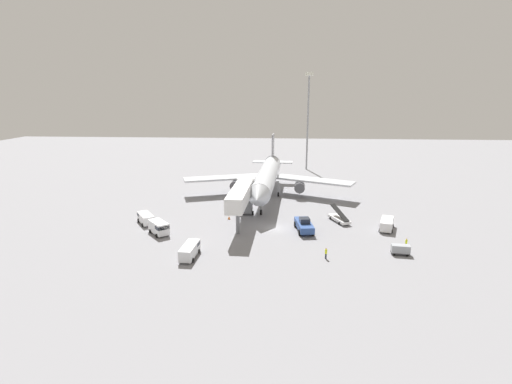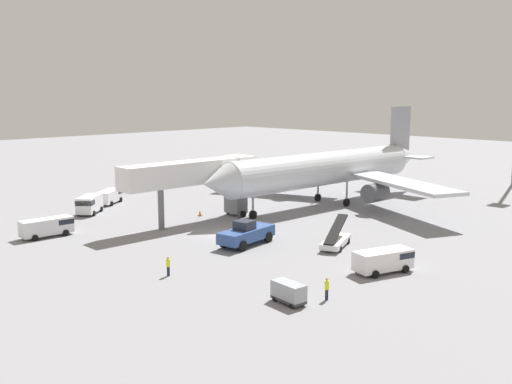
% 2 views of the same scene
% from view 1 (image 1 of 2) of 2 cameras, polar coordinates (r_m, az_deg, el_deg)
% --- Properties ---
extents(ground_plane, '(300.00, 300.00, 0.00)m').
position_cam_1_polar(ground_plane, '(72.16, 3.10, -5.34)').
color(ground_plane, gray).
extents(airplane_at_gate, '(41.56, 43.81, 13.43)m').
position_cam_1_polar(airplane_at_gate, '(92.57, 1.69, 2.34)').
color(airplane_at_gate, silver).
rests_on(airplane_at_gate, ground).
extents(jet_bridge, '(3.83, 18.35, 7.64)m').
position_cam_1_polar(jet_bridge, '(72.90, -2.10, -0.39)').
color(jet_bridge, silver).
rests_on(jet_bridge, ground).
extents(pushback_tug, '(3.50, 7.12, 2.61)m').
position_cam_1_polar(pushback_tug, '(70.69, 7.09, -4.82)').
color(pushback_tug, '#2D4C8E').
rests_on(pushback_tug, ground).
extents(belt_loader_truck, '(3.93, 6.02, 2.89)m').
position_cam_1_polar(belt_loader_truck, '(77.04, 12.14, -3.79)').
color(belt_loader_truck, white).
rests_on(belt_loader_truck, ground).
extents(service_van_mid_right, '(2.37, 5.60, 2.00)m').
position_cam_1_polar(service_van_mid_right, '(60.31, -9.70, -8.39)').
color(service_van_mid_right, silver).
rests_on(service_van_mid_right, ground).
extents(service_van_far_right, '(4.60, 4.86, 2.33)m').
position_cam_1_polar(service_van_far_right, '(70.69, -14.08, -5.05)').
color(service_van_far_right, white).
rests_on(service_van_far_right, ground).
extents(service_van_near_center, '(3.64, 5.68, 1.96)m').
position_cam_1_polar(service_van_near_center, '(75.06, 18.69, -4.40)').
color(service_van_near_center, white).
rests_on(service_van_near_center, ground).
extents(service_van_rear_right, '(4.55, 5.34, 1.91)m').
position_cam_1_polar(service_van_rear_right, '(77.33, -15.95, -3.67)').
color(service_van_rear_right, white).
rests_on(service_van_rear_right, ground).
extents(baggage_cart_mid_center, '(2.88, 1.58, 1.58)m').
position_cam_1_polar(baggage_cart_mid_center, '(64.40, 20.49, -7.91)').
color(baggage_cart_mid_center, '#38383D').
rests_on(baggage_cart_mid_center, ground).
extents(ground_crew_worker_foreground, '(0.43, 0.43, 1.74)m').
position_cam_1_polar(ground_crew_worker_foreground, '(67.09, 21.23, -7.03)').
color(ground_crew_worker_foreground, '#1E2333').
rests_on(ground_crew_worker_foreground, ground).
extents(ground_crew_worker_midground, '(0.47, 0.47, 1.74)m').
position_cam_1_polar(ground_crew_worker_midground, '(59.90, 10.26, -8.83)').
color(ground_crew_worker_midground, '#1E2333').
rests_on(ground_crew_worker_midground, ground).
extents(safety_cone_alpha, '(0.49, 0.49, 0.74)m').
position_cam_1_polar(safety_cone_alpha, '(77.13, -3.99, -3.76)').
color(safety_cone_alpha, black).
rests_on(safety_cone_alpha, ground).
extents(apron_light_mast, '(2.40, 2.40, 30.71)m').
position_cam_1_polar(apron_light_mast, '(126.94, 7.70, 12.56)').
color(apron_light_mast, '#93969B').
rests_on(apron_light_mast, ground).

